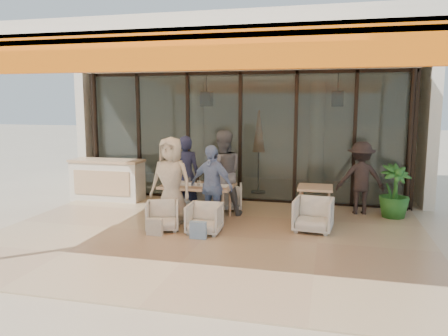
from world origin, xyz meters
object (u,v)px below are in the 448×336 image
at_px(chair_near_right, 204,217).
at_px(diner_grey, 222,173).
at_px(standing_woman, 361,178).
at_px(potted_palm, 394,192).
at_px(chair_far_right, 228,196).
at_px(side_chair, 313,213).
at_px(diner_periwinkle, 211,186).
at_px(chair_near_left, 162,215).
at_px(dining_table, 198,187).
at_px(side_table, 315,192).
at_px(diner_cream, 171,181).
at_px(host_counter, 107,180).
at_px(diner_navy, 186,175).
at_px(chair_far_left, 193,193).

height_order(chair_near_right, diner_grey, diner_grey).
distance_m(diner_grey, standing_woman, 3.04).
height_order(diner_grey, potted_palm, diner_grey).
distance_m(chair_far_right, standing_woman, 2.98).
xyz_separation_m(side_chair, standing_woman, (0.94, 1.61, 0.45)).
bearing_deg(diner_periwinkle, chair_near_left, -130.68).
distance_m(dining_table, standing_woman, 3.58).
bearing_deg(standing_woman, potted_palm, 158.48).
bearing_deg(side_table, chair_far_right, 164.66).
xyz_separation_m(chair_near_left, standing_woman, (3.77, 2.21, 0.49)).
xyz_separation_m(chair_near_left, diner_cream, (0.00, 0.50, 0.57)).
height_order(host_counter, standing_woman, standing_woman).
relative_size(host_counter, potted_palm, 1.59).
distance_m(chair_far_right, diner_navy, 1.11).
relative_size(side_table, standing_woman, 0.46).
bearing_deg(diner_grey, side_chair, 137.74).
height_order(host_counter, chair_far_right, host_counter).
bearing_deg(chair_near_right, dining_table, 111.95).
distance_m(diner_grey, diner_cream, 1.23).
bearing_deg(side_chair, diner_navy, 170.11).
relative_size(diner_navy, diner_cream, 0.98).
bearing_deg(chair_near_left, diner_navy, 70.61).
relative_size(chair_far_left, diner_cream, 0.41).
xyz_separation_m(side_table, side_chair, (0.00, -0.75, -0.27)).
height_order(diner_cream, side_chair, diner_cream).
height_order(dining_table, standing_woman, standing_woman).
xyz_separation_m(dining_table, chair_near_left, (-0.41, -0.96, -0.37)).
distance_m(dining_table, side_table, 2.45).
bearing_deg(chair_near_right, standing_woman, 34.98).
height_order(dining_table, diner_navy, diner_navy).
xyz_separation_m(diner_navy, diner_periwinkle, (0.84, -0.90, -0.05)).
relative_size(host_counter, diner_navy, 1.06).
relative_size(host_counter, chair_near_right, 2.90).
distance_m(chair_far_left, potted_palm, 4.46).
distance_m(diner_cream, side_chair, 2.88).
bearing_deg(standing_woman, chair_near_right, 30.53).
xyz_separation_m(chair_near_right, diner_cream, (-0.84, 0.50, 0.57)).
bearing_deg(host_counter, chair_near_right, -34.24).
bearing_deg(side_table, dining_table, -170.61).
distance_m(chair_near_left, potted_palm, 4.90).
bearing_deg(chair_near_left, diner_grey, 39.65).
bearing_deg(host_counter, side_table, -8.90).
bearing_deg(chair_far_right, diner_navy, 18.63).
height_order(host_counter, chair_near_right, host_counter).
distance_m(diner_grey, side_chair, 2.21).
bearing_deg(potted_palm, diner_navy, -171.97).
bearing_deg(potted_palm, host_counter, 178.85).
bearing_deg(diner_grey, chair_near_right, 69.55).
height_order(diner_grey, diner_cream, diner_grey).
bearing_deg(potted_palm, diner_grey, -170.13).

